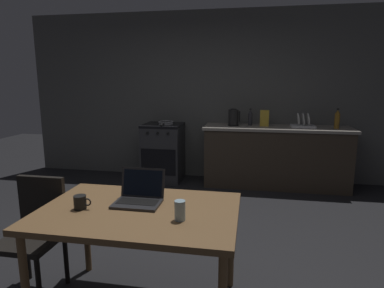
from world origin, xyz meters
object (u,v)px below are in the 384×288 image
(drinking_glass, at_px, (180,210))
(dish_rack, at_px, (303,124))
(stove_oven, at_px, (163,152))
(coffee_mug, at_px, (80,202))
(cereal_box, at_px, (264,118))
(dining_table, at_px, (139,219))
(laptop, at_px, (139,196))
(bottle, at_px, (337,119))
(chair, at_px, (36,228))
(electric_kettle, at_px, (233,118))
(frying_pan, at_px, (166,123))
(bottle_b, at_px, (250,117))

(drinking_glass, distance_m, dish_rack, 3.35)
(stove_oven, relative_size, coffee_mug, 7.52)
(stove_oven, height_order, cereal_box, cereal_box)
(cereal_box, bearing_deg, dining_table, -106.86)
(laptop, bearing_deg, bottle, 64.42)
(stove_oven, xyz_separation_m, drinking_glass, (0.96, -3.13, 0.35))
(drinking_glass, bearing_deg, cereal_box, 79.10)
(chair, height_order, bottle, bottle)
(dining_table, distance_m, bottle, 3.55)
(laptop, relative_size, coffee_mug, 2.63)
(coffee_mug, xyz_separation_m, cereal_box, (1.30, 3.10, 0.24))
(laptop, xyz_separation_m, bottle, (1.96, 2.85, 0.26))
(electric_kettle, bearing_deg, drinking_glass, -92.67)
(drinking_glass, bearing_deg, frying_pan, 106.31)
(chair, relative_size, electric_kettle, 3.39)
(electric_kettle, relative_size, drinking_glass, 2.06)
(stove_oven, relative_size, bottle, 3.17)
(chair, xyz_separation_m, bottle, (2.78, 2.88, 0.55))
(dining_table, xyz_separation_m, laptop, (-0.03, 0.11, 0.11))
(electric_kettle, height_order, bottle_b, same)
(stove_oven, bearing_deg, coffee_mug, -84.98)
(stove_oven, bearing_deg, dining_table, -77.79)
(stove_oven, distance_m, frying_pan, 0.49)
(dining_table, xyz_separation_m, dish_rack, (1.47, 3.01, 0.28))
(cereal_box, bearing_deg, bottle, -3.97)
(coffee_mug, bearing_deg, bottle, 52.66)
(coffee_mug, bearing_deg, laptop, 26.88)
(chair, relative_size, bottle_b, 3.40)
(laptop, bearing_deg, bottle_b, 84.98)
(electric_kettle, bearing_deg, bottle, -1.95)
(frying_pan, relative_size, cereal_box, 1.75)
(drinking_glass, bearing_deg, dining_table, 158.72)
(electric_kettle, height_order, cereal_box, electric_kettle)
(laptop, xyz_separation_m, coffee_mug, (-0.35, -0.18, 0.00))
(dish_rack, bearing_deg, chair, -128.45)
(dish_rack, xyz_separation_m, bottle_b, (-0.76, 0.08, 0.07))
(stove_oven, xyz_separation_m, coffee_mug, (0.27, -3.07, 0.34))
(stove_oven, xyz_separation_m, chair, (-0.20, -2.92, 0.04))
(chair, bearing_deg, dining_table, 7.48)
(electric_kettle, relative_size, cereal_box, 1.07)
(electric_kettle, height_order, drinking_glass, electric_kettle)
(bottle, bearing_deg, drinking_glass, -117.66)
(laptop, distance_m, coffee_mug, 0.39)
(chair, relative_size, laptop, 2.73)
(bottle_b, bearing_deg, cereal_box, -15.91)
(stove_oven, bearing_deg, laptop, -77.96)
(dining_table, relative_size, bottle_b, 5.15)
(dining_table, relative_size, laptop, 4.14)
(laptop, xyz_separation_m, drinking_glass, (0.34, -0.23, 0.02))
(stove_oven, distance_m, electric_kettle, 1.25)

